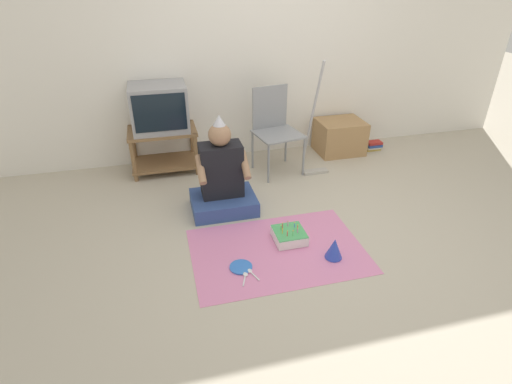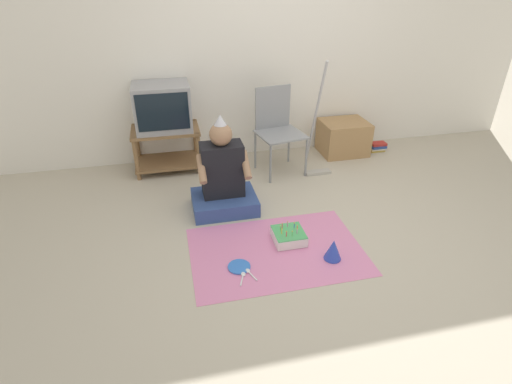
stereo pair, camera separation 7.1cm
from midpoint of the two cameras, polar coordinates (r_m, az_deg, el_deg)
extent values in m
plane|color=#BCB29E|center=(3.36, 10.17, -6.86)|extent=(16.00, 16.00, 0.00)
cube|color=white|center=(4.60, 2.09, 20.81)|extent=(6.40, 0.06, 2.55)
cube|color=olive|center=(4.40, -12.39, 8.65)|extent=(0.71, 0.47, 0.03)
cube|color=olive|center=(4.54, -11.90, 4.30)|extent=(0.71, 0.47, 0.02)
cylinder|color=olive|center=(4.30, -16.27, 4.49)|extent=(0.04, 0.04, 0.47)
cylinder|color=olive|center=(4.30, -7.68, 5.44)|extent=(0.04, 0.04, 0.47)
cylinder|color=olive|center=(4.68, -16.15, 6.54)|extent=(0.04, 0.04, 0.47)
cylinder|color=olive|center=(4.68, -8.23, 7.42)|extent=(0.04, 0.04, 0.47)
cube|color=#99999E|center=(4.32, -12.75, 11.78)|extent=(0.57, 0.45, 0.47)
cube|color=black|center=(4.10, -12.67, 11.05)|extent=(0.51, 0.01, 0.37)
cube|color=gray|center=(4.24, 4.05, 8.21)|extent=(0.53, 0.51, 0.02)
cube|color=gray|center=(4.34, 2.90, 11.96)|extent=(0.40, 0.09, 0.46)
cylinder|color=gray|center=(4.08, 2.59, 4.03)|extent=(0.02, 0.02, 0.43)
cylinder|color=gray|center=(4.26, 7.66, 4.95)|extent=(0.02, 0.02, 0.43)
cylinder|color=gray|center=(4.40, 0.36, 6.05)|extent=(0.02, 0.02, 0.43)
cylinder|color=gray|center=(4.57, 5.17, 6.85)|extent=(0.02, 0.02, 0.43)
cube|color=#A87F51|center=(4.92, 12.77, 7.63)|extent=(0.53, 0.45, 0.39)
cube|color=#B2ADA3|center=(4.41, 9.28, 2.80)|extent=(0.28, 0.09, 0.03)
cylinder|color=#B7B7BC|center=(4.34, 9.02, 10.93)|extent=(0.03, 0.40, 1.17)
cube|color=#A88933|center=(5.15, 17.18, 5.79)|extent=(0.18, 0.12, 0.02)
cube|color=beige|center=(5.14, 17.27, 6.02)|extent=(0.19, 0.13, 0.02)
cube|color=#284793|center=(5.14, 17.37, 6.28)|extent=(0.18, 0.14, 0.03)
cube|color=#B72D28|center=(5.13, 17.48, 6.58)|extent=(0.18, 0.11, 0.03)
cube|color=#334C8C|center=(3.70, -3.97, -1.46)|extent=(0.58, 0.45, 0.14)
cube|color=black|center=(3.59, -4.26, 3.21)|extent=(0.37, 0.22, 0.49)
sphere|color=#9E7556|center=(3.45, -4.46, 8.19)|extent=(0.20, 0.20, 0.20)
cone|color=silver|center=(3.41, -4.55, 10.23)|extent=(0.11, 0.11, 0.09)
cylinder|color=#9E7556|center=(3.43, -7.19, 3.28)|extent=(0.06, 0.26, 0.21)
cylinder|color=#9E7556|center=(3.48, -0.88, 3.93)|extent=(0.06, 0.26, 0.21)
cube|color=pink|center=(3.20, 3.60, -8.38)|extent=(1.35, 0.92, 0.01)
cube|color=white|center=(3.29, 5.31, -6.32)|extent=(0.25, 0.25, 0.08)
cube|color=#4CB266|center=(3.27, 5.35, -5.70)|extent=(0.25, 0.25, 0.01)
cylinder|color=#EA4C4C|center=(3.27, 6.52, -5.24)|extent=(0.01, 0.01, 0.05)
sphere|color=#FFCC4C|center=(3.26, 6.55, -4.79)|extent=(0.01, 0.01, 0.01)
cylinder|color=#4C7FE5|center=(3.30, 6.10, -4.88)|extent=(0.01, 0.01, 0.05)
sphere|color=#FFCC4C|center=(3.28, 6.13, -4.44)|extent=(0.01, 0.01, 0.01)
cylinder|color=#E58CCC|center=(3.31, 5.15, -4.72)|extent=(0.01, 0.01, 0.05)
sphere|color=#FFCC4C|center=(3.29, 5.18, -4.27)|extent=(0.01, 0.01, 0.01)
cylinder|color=#EA4C4C|center=(3.29, 4.38, -4.96)|extent=(0.01, 0.01, 0.05)
sphere|color=#FFCC4C|center=(3.27, 4.40, -4.51)|extent=(0.01, 0.01, 0.01)
cylinder|color=#66C666|center=(3.26, 4.15, -5.30)|extent=(0.01, 0.01, 0.05)
sphere|color=#FFCC4C|center=(3.24, 4.17, -4.85)|extent=(0.01, 0.01, 0.01)
cylinder|color=yellow|center=(3.22, 4.34, -5.74)|extent=(0.01, 0.01, 0.05)
sphere|color=#FFCC4C|center=(3.21, 4.36, -5.28)|extent=(0.01, 0.01, 0.01)
cylinder|color=#EA4C4C|center=(3.20, 5.00, -6.05)|extent=(0.01, 0.01, 0.05)
sphere|color=#FFCC4C|center=(3.18, 5.02, -5.59)|extent=(0.01, 0.01, 0.01)
cylinder|color=#66C666|center=(3.20, 5.83, -6.06)|extent=(0.01, 0.01, 0.05)
sphere|color=#FFCC4C|center=(3.19, 5.85, -5.60)|extent=(0.01, 0.01, 0.01)
cylinder|color=#E58CCC|center=(3.24, 6.52, -5.66)|extent=(0.01, 0.01, 0.05)
sphere|color=#FFCC4C|center=(3.22, 6.55, -5.21)|extent=(0.01, 0.01, 0.01)
cone|color=blue|center=(3.13, 11.62, -8.05)|extent=(0.13, 0.13, 0.17)
cylinder|color=blue|center=(3.04, -1.74, -10.61)|extent=(0.17, 0.17, 0.01)
ellipsoid|color=white|center=(3.00, -0.49, -11.17)|extent=(0.04, 0.05, 0.01)
cube|color=white|center=(2.96, 0.27, -11.95)|extent=(0.05, 0.10, 0.01)
ellipsoid|color=white|center=(2.97, -1.13, -11.64)|extent=(0.04, 0.05, 0.01)
cube|color=white|center=(2.92, -1.33, -12.59)|extent=(0.05, 0.10, 0.01)
camera|label=1|loc=(0.04, -89.38, 0.35)|focal=28.00mm
camera|label=2|loc=(0.04, 90.62, -0.35)|focal=28.00mm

